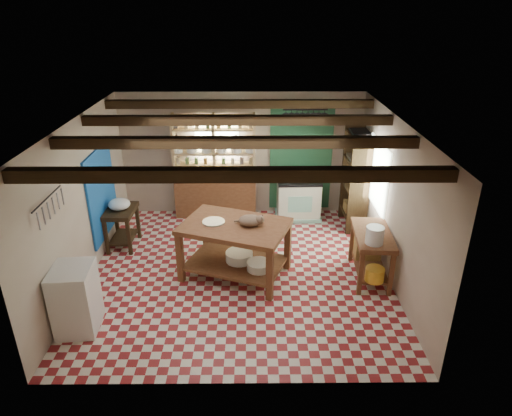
{
  "coord_description": "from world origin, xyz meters",
  "views": [
    {
      "loc": [
        0.24,
        -6.66,
        4.24
      ],
      "look_at": [
        0.29,
        0.3,
        1.07
      ],
      "focal_mm": 32.0,
      "sensor_mm": 36.0,
      "label": 1
    }
  ],
  "objects_px": {
    "stove": "(298,199)",
    "prep_table": "(122,228)",
    "right_counter": "(370,255)",
    "cat": "(250,221)",
    "work_table": "(235,250)",
    "white_cabinet": "(76,299)"
  },
  "relations": [
    {
      "from": "prep_table",
      "to": "cat",
      "type": "height_order",
      "value": "cat"
    },
    {
      "from": "work_table",
      "to": "white_cabinet",
      "type": "bearing_deg",
      "value": -127.58
    },
    {
      "from": "stove",
      "to": "white_cabinet",
      "type": "bearing_deg",
      "value": -135.06
    },
    {
      "from": "stove",
      "to": "white_cabinet",
      "type": "xyz_separation_m",
      "value": [
        -3.42,
        -3.58,
        0.04
      ]
    },
    {
      "from": "stove",
      "to": "right_counter",
      "type": "xyz_separation_m",
      "value": [
        0.98,
        -2.3,
        -0.02
      ]
    },
    {
      "from": "right_counter",
      "to": "cat",
      "type": "bearing_deg",
      "value": -177.29
    },
    {
      "from": "right_counter",
      "to": "cat",
      "type": "height_order",
      "value": "cat"
    },
    {
      "from": "prep_table",
      "to": "stove",
      "type": "bearing_deg",
      "value": 20.76
    },
    {
      "from": "stove",
      "to": "prep_table",
      "type": "bearing_deg",
      "value": -161.83
    },
    {
      "from": "stove",
      "to": "prep_table",
      "type": "height_order",
      "value": "stove"
    },
    {
      "from": "white_cabinet",
      "to": "cat",
      "type": "xyz_separation_m",
      "value": [
        2.41,
        1.32,
        0.55
      ]
    },
    {
      "from": "prep_table",
      "to": "white_cabinet",
      "type": "relative_size",
      "value": 0.79
    },
    {
      "from": "work_table",
      "to": "cat",
      "type": "xyz_separation_m",
      "value": [
        0.25,
        -0.04,
        0.56
      ]
    },
    {
      "from": "prep_table",
      "to": "cat",
      "type": "bearing_deg",
      "value": -22.45
    },
    {
      "from": "white_cabinet",
      "to": "stove",
      "type": "bearing_deg",
      "value": 42.27
    },
    {
      "from": "work_table",
      "to": "prep_table",
      "type": "relative_size",
      "value": 2.19
    },
    {
      "from": "work_table",
      "to": "right_counter",
      "type": "relative_size",
      "value": 1.45
    },
    {
      "from": "stove",
      "to": "prep_table",
      "type": "distance_m",
      "value": 3.61
    },
    {
      "from": "work_table",
      "to": "right_counter",
      "type": "bearing_deg",
      "value": 18.03
    },
    {
      "from": "prep_table",
      "to": "cat",
      "type": "relative_size",
      "value": 2.0
    },
    {
      "from": "cat",
      "to": "work_table",
      "type": "bearing_deg",
      "value": -178.69
    },
    {
      "from": "work_table",
      "to": "right_counter",
      "type": "distance_m",
      "value": 2.24
    }
  ]
}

